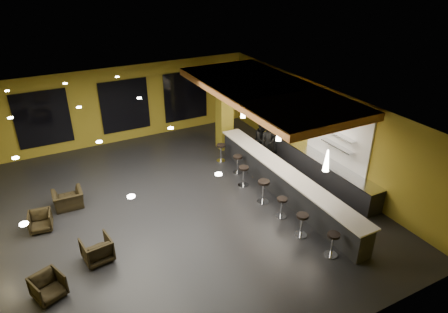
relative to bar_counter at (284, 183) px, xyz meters
name	(u,v)px	position (x,y,z in m)	size (l,w,h in m)	color
floor	(180,209)	(-3.65, 1.00, -0.55)	(12.00, 13.00, 0.10)	black
ceiling	(174,112)	(-3.65, 1.00, 3.05)	(12.00, 13.00, 0.10)	black
wall_back	(124,104)	(-3.65, 7.55, 1.25)	(12.00, 0.10, 3.50)	olive
wall_front	(300,299)	(-3.65, -5.55, 1.25)	(12.00, 0.10, 3.50)	olive
wall_right	(321,130)	(2.40, 1.00, 1.25)	(0.10, 13.00, 3.50)	olive
wood_soffit	(265,90)	(0.35, 2.00, 2.86)	(3.60, 8.00, 0.28)	#B86E35
window_left	(43,119)	(-7.15, 7.44, 1.20)	(2.20, 0.06, 2.40)	black
window_center	(125,106)	(-3.65, 7.44, 1.20)	(2.20, 0.06, 2.40)	black
window_right	(186,96)	(-0.65, 7.44, 1.20)	(2.20, 0.06, 2.40)	black
tile_backsplash	(338,133)	(2.31, 0.00, 1.50)	(0.06, 3.20, 2.40)	white
bar_counter	(284,183)	(0.00, 0.00, 0.00)	(0.60, 8.00, 1.00)	black
bar_top	(285,171)	(0.00, 0.00, 0.52)	(0.78, 8.10, 0.05)	silver
prep_counter	(318,167)	(2.00, 0.50, -0.07)	(0.70, 6.00, 0.86)	black
prep_top	(319,157)	(2.00, 0.50, 0.39)	(0.72, 6.00, 0.03)	silver
wall_shelf_lower	(338,146)	(2.17, -0.20, 1.10)	(0.30, 1.50, 0.03)	silver
wall_shelf_upper	(339,135)	(2.17, -0.20, 1.55)	(0.30, 1.50, 0.03)	silver
column	(224,111)	(0.00, 4.60, 1.25)	(0.60, 0.60, 3.50)	olive
pendant_0	(327,160)	(0.00, -2.00, 1.85)	(0.20, 0.20, 0.70)	white
pendant_1	(279,131)	(0.00, 0.50, 1.85)	(0.20, 0.20, 0.70)	white
pendant_2	(243,109)	(0.00, 3.00, 1.85)	(0.20, 0.20, 0.70)	white
staff_a	(268,144)	(0.91, 2.46, 0.36)	(0.63, 0.41, 1.72)	black
staff_b	(262,139)	(0.94, 2.95, 0.35)	(0.83, 0.65, 1.71)	black
staff_c	(274,136)	(1.60, 3.06, 0.32)	(0.80, 0.52, 1.65)	black
armchair_a	(48,287)	(-8.13, -1.22, -0.17)	(0.72, 0.74, 0.67)	black
armchair_b	(97,250)	(-6.72, -0.38, -0.14)	(0.78, 0.80, 0.73)	black
armchair_c	(40,221)	(-8.02, 1.90, -0.18)	(0.68, 0.70, 0.63)	black
armchair_d	(68,199)	(-7.04, 2.82, -0.18)	(0.97, 0.85, 0.63)	black
bar_stool_0	(333,242)	(-0.65, -3.34, -0.01)	(0.39, 0.39, 0.77)	silver
bar_stool_1	(302,222)	(-0.87, -2.19, 0.00)	(0.40, 0.40, 0.78)	silver
bar_stool_2	(282,205)	(-0.85, -1.08, -0.03)	(0.37, 0.37, 0.73)	silver
bar_stool_3	(263,189)	(-0.90, -0.04, 0.05)	(0.43, 0.43, 0.86)	silver
bar_stool_4	(244,174)	(-0.94, 1.27, 0.01)	(0.40, 0.40, 0.80)	silver
bar_stool_5	(238,162)	(-0.65, 2.24, -0.02)	(0.38, 0.38, 0.76)	silver
bar_stool_6	(221,151)	(-0.77, 3.45, -0.01)	(0.39, 0.39, 0.77)	silver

